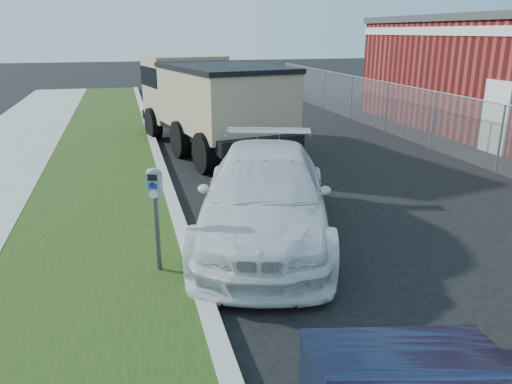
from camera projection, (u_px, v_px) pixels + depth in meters
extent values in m
plane|color=black|center=(354.00, 262.00, 8.14)|extent=(120.00, 120.00, 0.00)
cube|color=#999991|center=(180.00, 228.00, 9.33)|extent=(0.25, 50.00, 0.15)
cube|color=#1B3A10|center=(91.00, 237.00, 8.94)|extent=(3.00, 50.00, 0.13)
plane|color=slate|center=(433.00, 120.00, 15.77)|extent=(0.00, 30.00, 30.00)
cylinder|color=gray|center=(436.00, 92.00, 15.49)|extent=(0.04, 30.00, 0.04)
cylinder|color=gray|center=(500.00, 139.00, 13.01)|extent=(0.06, 0.06, 1.80)
cylinder|color=gray|center=(433.00, 120.00, 15.77)|extent=(0.06, 0.06, 1.80)
cylinder|color=gray|center=(386.00, 107.00, 18.53)|extent=(0.06, 0.06, 1.80)
cylinder|color=gray|center=(351.00, 97.00, 21.29)|extent=(0.06, 0.06, 1.80)
cylinder|color=gray|center=(324.00, 90.00, 24.05)|extent=(0.06, 0.06, 1.80)
cylinder|color=gray|center=(303.00, 84.00, 26.81)|extent=(0.06, 0.06, 1.80)
cylinder|color=gray|center=(286.00, 79.00, 29.57)|extent=(0.06, 0.06, 1.80)
cube|color=silver|center=(464.00, 31.00, 16.22)|extent=(0.06, 14.00, 0.30)
cube|color=silver|center=(495.00, 117.00, 15.14)|extent=(0.08, 1.10, 2.20)
cylinder|color=#3F4247|center=(158.00, 233.00, 7.41)|extent=(0.10, 0.10, 1.15)
cube|color=gray|center=(154.00, 184.00, 7.18)|extent=(0.24, 0.20, 0.34)
ellipsoid|color=gray|center=(154.00, 172.00, 7.12)|extent=(0.26, 0.21, 0.13)
cube|color=black|center=(152.00, 178.00, 7.07)|extent=(0.13, 0.06, 0.09)
cube|color=navy|center=(153.00, 186.00, 7.11)|extent=(0.12, 0.05, 0.08)
cylinder|color=silver|center=(153.00, 194.00, 7.15)|extent=(0.12, 0.05, 0.13)
cube|color=#3F4247|center=(153.00, 184.00, 7.10)|extent=(0.05, 0.02, 0.06)
imported|color=white|center=(264.00, 194.00, 8.96)|extent=(3.76, 5.88, 1.59)
cube|color=black|center=(213.00, 125.00, 15.68)|extent=(3.79, 7.32, 0.38)
cube|color=#988062|center=(185.00, 88.00, 17.53)|extent=(2.91, 2.45, 2.18)
cube|color=black|center=(185.00, 75.00, 17.39)|extent=(2.95, 2.48, 0.65)
cube|color=#988062|center=(223.00, 99.00, 14.66)|extent=(3.51, 5.02, 1.74)
cube|color=black|center=(223.00, 67.00, 14.38)|extent=(3.64, 5.15, 0.13)
cube|color=black|center=(177.00, 112.00, 18.71)|extent=(2.59, 0.70, 0.33)
cylinder|color=black|center=(153.00, 124.00, 17.25)|extent=(0.57, 1.14, 1.09)
cylinder|color=black|center=(220.00, 118.00, 18.33)|extent=(0.57, 1.14, 1.09)
cylinder|color=black|center=(181.00, 139.00, 14.75)|extent=(0.57, 1.14, 1.09)
cylinder|color=black|center=(256.00, 132.00, 15.83)|extent=(0.57, 1.14, 1.09)
cylinder|color=black|center=(205.00, 153.00, 13.08)|extent=(0.57, 1.14, 1.09)
cylinder|color=black|center=(287.00, 144.00, 14.16)|extent=(0.57, 1.14, 1.09)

